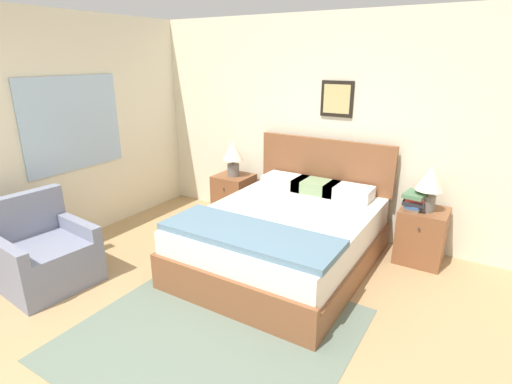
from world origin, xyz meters
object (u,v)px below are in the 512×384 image
Objects in this scene: nightstand_near_window at (234,196)px; table_lamp_by_door at (430,182)px; armchair at (44,256)px; bed at (285,236)px; table_lamp_near_window at (233,153)px; nightstand_by_door at (421,235)px.

nightstand_near_window is 2.52m from table_lamp_by_door.
armchair is at bearing -103.92° from nightstand_near_window.
bed reaches higher than nightstand_near_window.
armchair is (-1.81, -1.56, -0.04)m from bed.
armchair is at bearing -104.30° from table_lamp_near_window.
bed is 4.43× the size of table_lamp_near_window.
nightstand_near_window is at bearing 123.52° from table_lamp_near_window.
nightstand_by_door is (3.03, 2.38, 0.01)m from armchair.
nightstand_near_window is 1.23× the size of table_lamp_by_door.
nightstand_by_door is at bearing 33.98° from bed.
nightstand_by_door is (1.22, 0.82, -0.03)m from bed.
table_lamp_near_window reaches higher than nightstand_near_window.
bed is 2.39m from armchair.
armchair is at bearing -139.23° from bed.
table_lamp_near_window is at bearing -56.48° from nightstand_near_window.
bed is at bearing -33.98° from nightstand_near_window.
bed is 1.47m from nightstand_near_window.
nightstand_near_window and nightstand_by_door have the same top height.
nightstand_near_window is 0.60m from table_lamp_near_window.
table_lamp_by_door is (1.23, 0.80, 0.58)m from bed.
armchair is 1.78× the size of table_lamp_near_window.
table_lamp_by_door is (2.45, -0.02, 0.60)m from nightstand_near_window.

